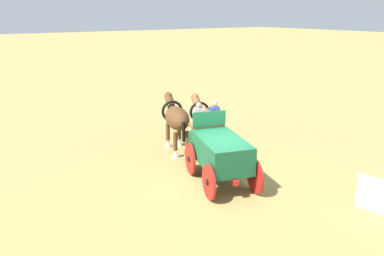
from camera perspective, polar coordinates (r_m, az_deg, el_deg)
ground_plane at (r=13.87m, az=4.21°, el=-8.02°), size 220.00×220.00×0.00m
show_wagon at (r=13.59m, az=4.04°, el=-3.36°), size 5.58×2.64×2.59m
draft_horse_near at (r=16.48m, az=-2.33°, el=1.36°), size 2.92×1.50×2.31m
draft_horse_off at (r=16.88m, az=1.95°, el=1.29°), size 3.06×1.53×2.16m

